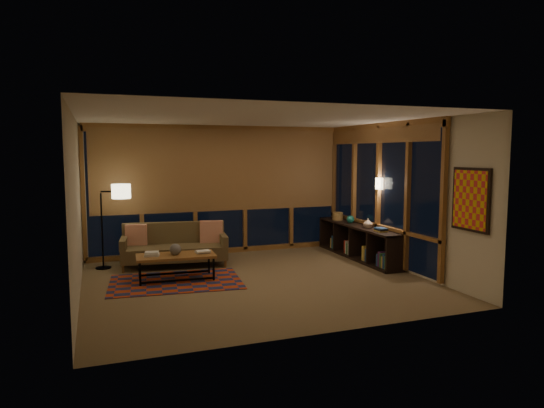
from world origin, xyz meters
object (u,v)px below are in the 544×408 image
object	(u,v)px
sofa	(175,246)
coffee_table	(176,267)
floor_lamp	(102,226)
bookshelf	(357,242)

from	to	relation	value
sofa	coffee_table	bearing A→B (deg)	-90.33
sofa	floor_lamp	bearing A→B (deg)	174.54
floor_lamp	bookshelf	world-z (taller)	floor_lamp
coffee_table	bookshelf	distance (m)	3.76
floor_lamp	bookshelf	size ratio (longest dim) A/B	0.58
sofa	bookshelf	bearing A→B (deg)	-1.60
sofa	floor_lamp	distance (m)	1.37
sofa	coffee_table	world-z (taller)	sofa
floor_lamp	coffee_table	bearing A→B (deg)	-37.16
sofa	floor_lamp	xyz separation A→B (m)	(-1.28, 0.29, 0.39)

